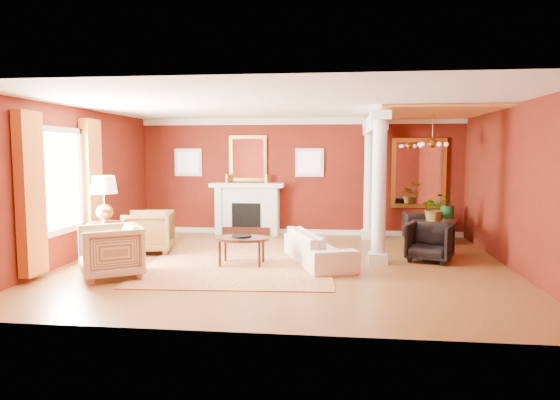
# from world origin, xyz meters

# --- Properties ---
(ground) EXTENTS (8.00, 8.00, 0.00)m
(ground) POSITION_xyz_m (0.00, 0.00, 0.00)
(ground) COLOR brown
(ground) RESTS_ON ground
(room_shell) EXTENTS (8.04, 7.04, 2.92)m
(room_shell) POSITION_xyz_m (0.00, 0.00, 2.02)
(room_shell) COLOR #5F130D
(room_shell) RESTS_ON ground
(fireplace) EXTENTS (1.85, 0.42, 1.29)m
(fireplace) POSITION_xyz_m (-1.30, 3.32, 0.65)
(fireplace) COLOR silver
(fireplace) RESTS_ON ground
(overmantel_mirror) EXTENTS (0.95, 0.07, 1.15)m
(overmantel_mirror) POSITION_xyz_m (-1.30, 3.45, 1.90)
(overmantel_mirror) COLOR gold
(overmantel_mirror) RESTS_ON fireplace
(flank_window_left) EXTENTS (0.70, 0.07, 0.70)m
(flank_window_left) POSITION_xyz_m (-2.85, 3.46, 1.80)
(flank_window_left) COLOR silver
(flank_window_left) RESTS_ON room_shell
(flank_window_right) EXTENTS (0.70, 0.07, 0.70)m
(flank_window_right) POSITION_xyz_m (0.25, 3.46, 1.80)
(flank_window_right) COLOR silver
(flank_window_right) RESTS_ON room_shell
(left_window) EXTENTS (0.21, 2.55, 2.60)m
(left_window) POSITION_xyz_m (-3.89, -0.60, 1.42)
(left_window) COLOR white
(left_window) RESTS_ON room_shell
(column_front) EXTENTS (0.36, 0.36, 2.80)m
(column_front) POSITION_xyz_m (1.70, 0.30, 1.43)
(column_front) COLOR silver
(column_front) RESTS_ON ground
(column_back) EXTENTS (0.36, 0.36, 2.80)m
(column_back) POSITION_xyz_m (1.70, 3.00, 1.43)
(column_back) COLOR silver
(column_back) RESTS_ON ground
(header_beam) EXTENTS (0.30, 3.20, 0.32)m
(header_beam) POSITION_xyz_m (1.70, 1.90, 2.62)
(header_beam) COLOR silver
(header_beam) RESTS_ON column_front
(amber_ceiling) EXTENTS (2.30, 3.40, 0.04)m
(amber_ceiling) POSITION_xyz_m (2.85, 1.75, 2.87)
(amber_ceiling) COLOR #E59043
(amber_ceiling) RESTS_ON room_shell
(dining_mirror) EXTENTS (1.30, 0.07, 1.70)m
(dining_mirror) POSITION_xyz_m (2.90, 3.45, 1.55)
(dining_mirror) COLOR gold
(dining_mirror) RESTS_ON room_shell
(chandelier) EXTENTS (0.60, 0.62, 0.75)m
(chandelier) POSITION_xyz_m (2.90, 1.80, 2.25)
(chandelier) COLOR #BD8C3B
(chandelier) RESTS_ON room_shell
(crown_trim) EXTENTS (8.00, 0.08, 0.16)m
(crown_trim) POSITION_xyz_m (0.00, 3.46, 2.82)
(crown_trim) COLOR silver
(crown_trim) RESTS_ON room_shell
(base_trim) EXTENTS (8.00, 0.08, 0.12)m
(base_trim) POSITION_xyz_m (0.00, 3.46, 0.06)
(base_trim) COLOR silver
(base_trim) RESTS_ON ground
(rug) EXTENTS (3.58, 4.61, 0.02)m
(rug) POSITION_xyz_m (-0.86, 0.34, 0.01)
(rug) COLOR maroon
(rug) RESTS_ON ground
(sofa) EXTENTS (1.27, 2.16, 0.81)m
(sofa) POSITION_xyz_m (0.61, 0.15, 0.41)
(sofa) COLOR beige
(sofa) RESTS_ON ground
(armchair_leopard) EXTENTS (1.03, 1.07, 0.95)m
(armchair_leopard) POSITION_xyz_m (-2.89, 0.79, 0.47)
(armchair_leopard) COLOR black
(armchair_leopard) RESTS_ON ground
(armchair_stripe) EXTENTS (1.24, 1.25, 0.96)m
(armchair_stripe) POSITION_xyz_m (-2.75, -1.27, 0.48)
(armchair_stripe) COLOR tan
(armchair_stripe) RESTS_ON ground
(coffee_table) EXTENTS (1.03, 1.03, 0.52)m
(coffee_table) POSITION_xyz_m (-0.78, -0.13, 0.47)
(coffee_table) COLOR black
(coffee_table) RESTS_ON ground
(coffee_book) EXTENTS (0.15, 0.03, 0.21)m
(coffee_book) POSITION_xyz_m (-0.80, -0.11, 0.62)
(coffee_book) COLOR black
(coffee_book) RESTS_ON coffee_table
(side_table) EXTENTS (0.65, 0.65, 1.62)m
(side_table) POSITION_xyz_m (-3.35, -0.19, 1.11)
(side_table) COLOR black
(side_table) RESTS_ON ground
(dining_table) EXTENTS (1.07, 1.73, 0.91)m
(dining_table) POSITION_xyz_m (2.97, 1.82, 0.45)
(dining_table) COLOR black
(dining_table) RESTS_ON ground
(dining_chair_near) EXTENTS (0.99, 0.96, 0.80)m
(dining_chair_near) POSITION_xyz_m (2.69, 0.61, 0.40)
(dining_chair_near) COLOR black
(dining_chair_near) RESTS_ON ground
(dining_chair_far) EXTENTS (0.77, 0.72, 0.78)m
(dining_chair_far) POSITION_xyz_m (2.86, 2.63, 0.39)
(dining_chair_far) COLOR black
(dining_chair_far) RESTS_ON ground
(green_urn) EXTENTS (0.34, 0.34, 0.82)m
(green_urn) POSITION_xyz_m (3.50, 3.00, 0.32)
(green_urn) COLOR #15421B
(green_urn) RESTS_ON ground
(potted_plant) EXTENTS (0.75, 0.79, 0.49)m
(potted_plant) POSITION_xyz_m (2.97, 1.74, 1.15)
(potted_plant) COLOR #26591E
(potted_plant) RESTS_ON dining_table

